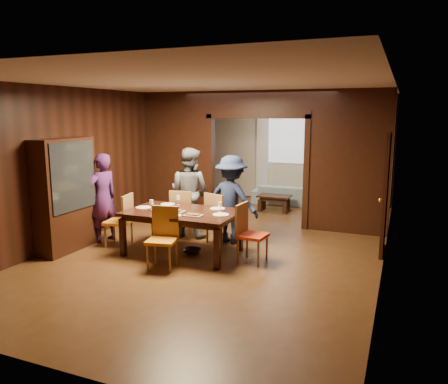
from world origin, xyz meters
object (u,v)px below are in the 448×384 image
at_px(chair_right, 253,234).
at_px(chair_near, 162,239).
at_px(hutch, 65,195).
at_px(chair_far_l, 184,214).
at_px(person_purple, 103,198).
at_px(sofa, 286,195).
at_px(chair_far_r, 221,218).
at_px(person_navy, 231,199).
at_px(person_grey, 190,192).
at_px(dining_table, 182,232).
at_px(chair_left, 118,220).
at_px(coffee_table, 274,203).

relative_size(chair_right, chair_near, 1.00).
bearing_deg(hutch, chair_far_l, 43.13).
bearing_deg(person_purple, sofa, 169.35).
bearing_deg(chair_near, chair_far_r, 67.07).
xyz_separation_m(chair_right, chair_far_r, (-0.91, 0.80, 0.00)).
relative_size(person_purple, person_navy, 1.02).
relative_size(person_grey, dining_table, 0.92).
distance_m(chair_far_r, hutch, 2.82).
distance_m(person_grey, dining_table, 1.25).
bearing_deg(chair_far_l, chair_right, 146.47).
bearing_deg(hutch, person_grey, 46.34).
bearing_deg(chair_far_r, person_purple, 37.19).
distance_m(dining_table, hutch, 2.18).
distance_m(person_grey, chair_far_r, 0.90).
relative_size(chair_far_l, chair_far_r, 1.00).
distance_m(person_purple, sofa, 5.26).
xyz_separation_m(person_grey, chair_left, (-0.91, -1.13, -0.40)).
xyz_separation_m(person_grey, chair_far_r, (0.77, -0.24, -0.40)).
xyz_separation_m(person_purple, chair_far_l, (1.32, 0.79, -0.36)).
xyz_separation_m(coffee_table, chair_near, (-0.51, -4.62, 0.28)).
bearing_deg(chair_left, dining_table, 81.94).
xyz_separation_m(person_navy, chair_far_r, (-0.17, -0.11, -0.34)).
xyz_separation_m(person_grey, sofa, (1.04, 3.67, -0.62)).
distance_m(person_navy, sofa, 3.84).
relative_size(person_purple, chair_far_r, 1.74).
xyz_separation_m(person_navy, hutch, (-2.54, -1.55, 0.17)).
distance_m(person_purple, chair_far_l, 1.58).
distance_m(chair_right, chair_far_l, 1.89).
relative_size(chair_right, chair_far_r, 1.00).
height_order(dining_table, chair_left, chair_left).
xyz_separation_m(person_grey, dining_table, (0.40, -1.07, -0.50)).
xyz_separation_m(chair_right, chair_near, (-1.23, -0.82, 0.00)).
bearing_deg(coffee_table, chair_right, -79.30).
relative_size(dining_table, chair_right, 1.98).
xyz_separation_m(sofa, coffee_table, (-0.08, -0.91, -0.06)).
relative_size(person_navy, chair_far_r, 1.71).
distance_m(sofa, hutch, 6.01).
xyz_separation_m(person_navy, chair_far_l, (-0.97, -0.07, -0.34)).
bearing_deg(person_navy, person_grey, 1.37).
bearing_deg(chair_far_l, chair_left, 39.18).
xyz_separation_m(chair_far_l, chair_far_r, (0.79, -0.04, 0.00)).
xyz_separation_m(person_navy, chair_left, (-1.85, -1.00, -0.34)).
distance_m(sofa, chair_right, 4.76).
relative_size(sofa, chair_far_r, 1.84).
height_order(dining_table, coffee_table, dining_table).
distance_m(sofa, chair_near, 5.57).
distance_m(dining_table, chair_far_l, 0.98).
height_order(chair_right, chair_near, same).
bearing_deg(chair_far_l, coffee_table, -115.43).
height_order(person_navy, chair_right, person_navy).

